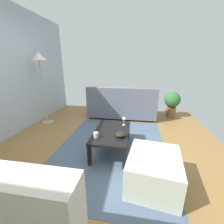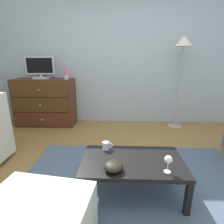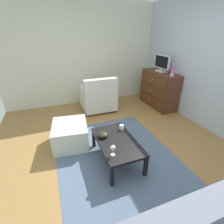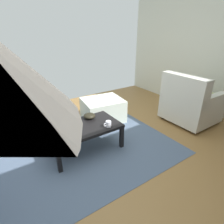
# 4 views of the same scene
# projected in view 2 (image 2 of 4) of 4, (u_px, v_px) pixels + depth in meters

# --- Properties ---
(ground_plane) EXTENTS (5.64, 4.52, 0.05)m
(ground_plane) POSITION_uv_depth(u_px,v_px,m) (118.00, 179.00, 2.01)
(ground_plane) COLOR olive
(wall_accent_rear) EXTENTS (5.64, 0.12, 2.65)m
(wall_accent_rear) POSITION_uv_depth(u_px,v_px,m) (119.00, 59.00, 3.56)
(wall_accent_rear) COLOR #A6B2C0
(wall_accent_rear) RESTS_ON ground_plane
(area_rug) EXTENTS (2.60, 1.90, 0.01)m
(area_rug) POSITION_uv_depth(u_px,v_px,m) (137.00, 190.00, 1.81)
(area_rug) COLOR #4C5C73
(area_rug) RESTS_ON ground_plane
(dresser) EXTENTS (1.17, 0.49, 0.95)m
(dresser) POSITION_uv_depth(u_px,v_px,m) (46.00, 102.00, 3.56)
(dresser) COLOR #512A1B
(dresser) RESTS_ON ground_plane
(tv) EXTENTS (0.56, 0.18, 0.42)m
(tv) POSITION_uv_depth(u_px,v_px,m) (40.00, 68.00, 3.39)
(tv) COLOR silver
(tv) RESTS_ON dresser
(lava_lamp) EXTENTS (0.09, 0.09, 0.33)m
(lava_lamp) POSITION_uv_depth(u_px,v_px,m) (66.00, 72.00, 3.33)
(lava_lamp) COLOR #B7B7BC
(lava_lamp) RESTS_ON dresser
(coffee_table) EXTENTS (0.98, 0.57, 0.37)m
(coffee_table) POSITION_uv_depth(u_px,v_px,m) (133.00, 164.00, 1.70)
(coffee_table) COLOR black
(coffee_table) RESTS_ON ground_plane
(wine_glass) EXTENTS (0.07, 0.07, 0.16)m
(wine_glass) POSITION_uv_depth(u_px,v_px,m) (169.00, 160.00, 1.48)
(wine_glass) COLOR silver
(wine_glass) RESTS_ON coffee_table
(mug) EXTENTS (0.11, 0.08, 0.08)m
(mug) POSITION_uv_depth(u_px,v_px,m) (106.00, 146.00, 1.88)
(mug) COLOR silver
(mug) RESTS_ON coffee_table
(bowl_decorative) EXTENTS (0.17, 0.17, 0.08)m
(bowl_decorative) POSITION_uv_depth(u_px,v_px,m) (114.00, 166.00, 1.52)
(bowl_decorative) COLOR black
(bowl_decorative) RESTS_ON coffee_table
(standing_lamp) EXTENTS (0.32, 0.32, 1.72)m
(standing_lamp) POSITION_uv_depth(u_px,v_px,m) (183.00, 50.00, 3.13)
(standing_lamp) COLOR #A59E8C
(standing_lamp) RESTS_ON ground_plane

